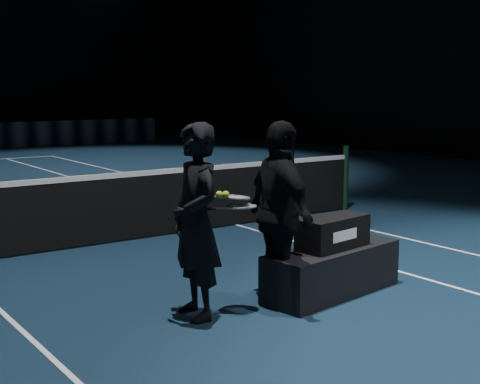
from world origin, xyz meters
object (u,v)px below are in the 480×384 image
object	(u,v)px
player_bench	(332,271)
racket_lower	(242,207)
racket_bag	(333,232)
tennis_balls	(222,193)
racket_upper	(235,197)
player_b	(280,214)
player_a	(196,221)

from	to	relation	value
player_bench	racket_lower	xyz separation A→B (m)	(-1.04, 0.12, 0.75)
racket_bag	tennis_balls	world-z (taller)	tennis_balls
racket_lower	racket_bag	bearing A→B (deg)	5.74
player_bench	racket_bag	distance (m)	0.40
tennis_balls	racket_upper	bearing A→B (deg)	1.39
player_b	tennis_balls	size ratio (longest dim) A/B	14.82
racket_bag	racket_upper	bearing A→B (deg)	162.64
player_b	racket_upper	bearing A→B (deg)	81.59
player_a	tennis_balls	size ratio (longest dim) A/B	14.82
player_a	tennis_balls	world-z (taller)	player_a
racket_upper	player_a	bearing A→B (deg)	-178.29
player_b	racket_upper	world-z (taller)	player_b
player_b	player_bench	bearing A→B (deg)	-84.07
racket_upper	racket_lower	bearing A→B (deg)	-42.66
player_bench	racket_lower	size ratio (longest dim) A/B	2.35
player_bench	player_b	size ratio (longest dim) A/B	0.90
player_bench	player_a	xyz separation A→B (m)	(-1.48, 0.21, 0.65)
racket_upper	player_b	bearing A→B (deg)	-9.08
racket_upper	tennis_balls	bearing A→B (deg)	-170.43
racket_bag	racket_lower	bearing A→B (deg)	164.98
tennis_balls	player_b	bearing A→B (deg)	-12.66
racket_bag	racket_upper	xyz separation A→B (m)	(-1.08, 0.17, 0.44)
player_bench	player_a	distance (m)	1.63
player_bench	racket_lower	distance (m)	1.29
player_a	player_b	world-z (taller)	same
racket_bag	racket_upper	size ratio (longest dim) A/B	1.18
racket_lower	player_a	bearing A→B (deg)	180.00
player_b	tennis_balls	world-z (taller)	player_b
player_a	tennis_balls	xyz separation A→B (m)	(0.25, -0.05, 0.25)
player_a	player_bench	bearing A→B (deg)	88.45
player_bench	player_b	xyz separation A→B (m)	(-0.65, 0.03, 0.65)
player_bench	player_b	bearing A→B (deg)	168.50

